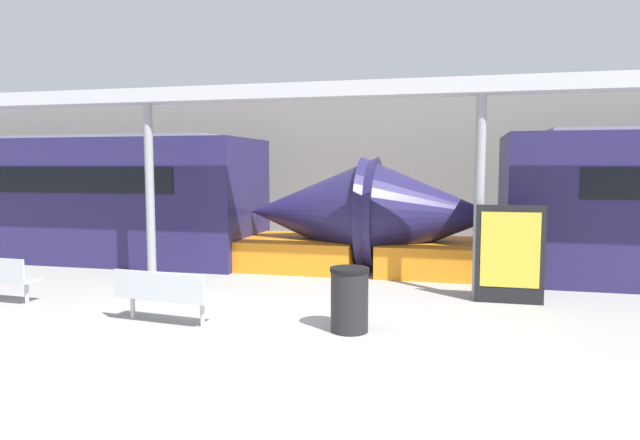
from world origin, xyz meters
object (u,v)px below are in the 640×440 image
(train_right, at_px, (3,199))
(bench_near, at_px, (163,293))
(trash_bin, at_px, (349,299))
(support_column_far, at_px, (479,198))
(poster_board, at_px, (510,254))
(support_column_near, at_px, (150,194))

(train_right, xyz_separation_m, bench_near, (7.82, -5.40, -1.03))
(bench_near, distance_m, trash_bin, 2.87)
(train_right, relative_size, support_column_far, 5.55)
(poster_board, bearing_deg, support_column_far, 154.33)
(trash_bin, bearing_deg, bench_near, -174.29)
(bench_near, relative_size, trash_bin, 1.73)
(bench_near, distance_m, support_column_far, 5.72)
(support_column_near, bearing_deg, support_column_far, 0.00)
(poster_board, xyz_separation_m, support_column_near, (-7.13, 0.26, 0.97))
(poster_board, relative_size, support_column_near, 0.47)
(train_right, xyz_separation_m, poster_board, (13.09, -2.76, -0.63))
(trash_bin, bearing_deg, support_column_near, 151.06)
(bench_near, xyz_separation_m, trash_bin, (2.85, 0.29, -0.01))
(poster_board, bearing_deg, support_column_near, 177.94)
(train_right, height_order, support_column_far, support_column_far)
(bench_near, distance_m, poster_board, 5.91)
(trash_bin, distance_m, support_column_far, 3.50)
(train_right, relative_size, bench_near, 12.53)
(train_right, height_order, trash_bin, train_right)
(train_right, xyz_separation_m, support_column_far, (12.56, -2.51, 0.33))
(train_right, distance_m, trash_bin, 11.88)
(train_right, xyz_separation_m, trash_bin, (10.67, -5.11, -1.04))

